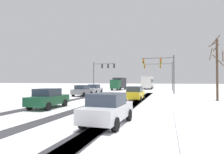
% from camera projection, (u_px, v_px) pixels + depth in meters
% --- Properties ---
extents(wheel_track_left_lane, '(1.15, 32.80, 0.01)m').
position_uv_depth(wheel_track_left_lane, '(72.00, 100.00, 23.03)').
color(wheel_track_left_lane, '#38383D').
rests_on(wheel_track_left_lane, ground).
extents(wheel_track_right_lane, '(1.15, 32.80, 0.01)m').
position_uv_depth(wheel_track_right_lane, '(136.00, 102.00, 20.95)').
color(wheel_track_right_lane, '#38383D').
rests_on(wheel_track_right_lane, ground).
extents(wheel_track_center, '(0.97, 32.80, 0.01)m').
position_uv_depth(wheel_track_center, '(138.00, 102.00, 20.90)').
color(wheel_track_center, '#38383D').
rests_on(wheel_track_center, ground).
extents(wheel_track_oncoming, '(1.08, 32.80, 0.01)m').
position_uv_depth(wheel_track_oncoming, '(105.00, 101.00, 21.90)').
color(wheel_track_oncoming, '#38383D').
rests_on(wheel_track_oncoming, ground).
extents(sidewalk_kerb_right, '(4.00, 32.80, 0.12)m').
position_uv_depth(sidewalk_kerb_right, '(195.00, 105.00, 17.96)').
color(sidewalk_kerb_right, white).
rests_on(sidewalk_kerb_right, ground).
extents(traffic_signal_far_left, '(5.12, 0.58, 6.50)m').
position_uv_depth(traffic_signal_far_left, '(102.00, 70.00, 44.27)').
color(traffic_signal_far_left, '#47474C').
rests_on(traffic_signal_far_left, ground).
extents(traffic_signal_far_right, '(6.56, 0.44, 6.50)m').
position_uv_depth(traffic_signal_far_right, '(162.00, 70.00, 44.39)').
color(traffic_signal_far_right, '#47474C').
rests_on(traffic_signal_far_right, ground).
extents(traffic_signal_near_right, '(5.33, 0.40, 6.50)m').
position_uv_depth(traffic_signal_near_right, '(163.00, 67.00, 32.74)').
color(traffic_signal_near_right, '#47474C').
rests_on(traffic_signal_near_right, ground).
extents(car_silver_lead, '(1.86, 4.12, 1.62)m').
position_uv_depth(car_silver_lead, '(94.00, 89.00, 34.25)').
color(car_silver_lead, '#B7BABF').
rests_on(car_silver_lead, ground).
extents(car_grey_second, '(1.97, 4.17, 1.62)m').
position_uv_depth(car_grey_second, '(82.00, 91.00, 29.03)').
color(car_grey_second, slate).
rests_on(car_grey_second, ground).
extents(car_yellow_cab_third, '(1.90, 4.13, 1.62)m').
position_uv_depth(car_yellow_cab_third, '(135.00, 93.00, 22.27)').
color(car_yellow_cab_third, yellow).
rests_on(car_yellow_cab_third, ground).
extents(car_dark_green_fourth, '(1.89, 4.13, 1.62)m').
position_uv_depth(car_dark_green_fourth, '(48.00, 98.00, 16.14)').
color(car_dark_green_fourth, '#194C2D').
rests_on(car_dark_green_fourth, ground).
extents(car_white_fifth, '(1.98, 4.17, 1.62)m').
position_uv_depth(car_white_fifth, '(108.00, 109.00, 10.12)').
color(car_white_fifth, silver).
rests_on(car_white_fifth, ground).
extents(bus_oncoming, '(2.78, 11.03, 3.38)m').
position_uv_depth(bus_oncoming, '(148.00, 82.00, 54.28)').
color(bus_oncoming, silver).
rests_on(bus_oncoming, ground).
extents(box_truck_delivery, '(2.47, 7.46, 3.02)m').
position_uv_depth(box_truck_delivery, '(119.00, 83.00, 48.65)').
color(box_truck_delivery, '#194C2D').
rests_on(box_truck_delivery, ground).
extents(bare_tree_sidewalk_mid, '(1.63, 1.62, 7.54)m').
position_uv_depth(bare_tree_sidewalk_mid, '(217.00, 67.00, 22.10)').
color(bare_tree_sidewalk_mid, '#4C3828').
rests_on(bare_tree_sidewalk_mid, ground).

